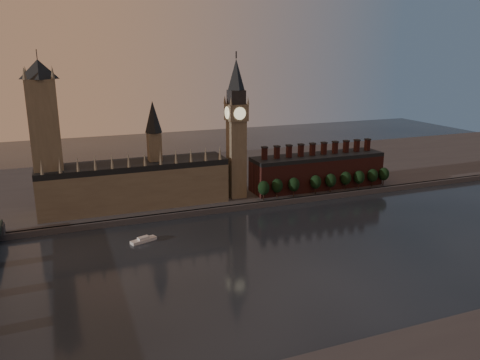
{
  "coord_description": "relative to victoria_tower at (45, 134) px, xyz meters",
  "views": [
    {
      "loc": [
        -111.69,
        -208.72,
        109.48
      ],
      "look_at": [
        -8.59,
        55.0,
        32.65
      ],
      "focal_mm": 35.0,
      "sensor_mm": 36.0,
      "label": 1
    }
  ],
  "objects": [
    {
      "name": "ground",
      "position": [
        120.0,
        -115.0,
        -59.09
      ],
      "size": [
        900.0,
        900.0,
        0.0
      ],
      "primitive_type": "plane",
      "color": "black",
      "rests_on": "ground"
    },
    {
      "name": "north_bank",
      "position": [
        120.0,
        63.04,
        -57.09
      ],
      "size": [
        900.0,
        182.0,
        4.0
      ],
      "color": "#414146",
      "rests_on": "ground"
    },
    {
      "name": "palace_of_westminster",
      "position": [
        55.59,
        -0.09,
        -37.46
      ],
      "size": [
        130.0,
        30.3,
        74.0
      ],
      "color": "#756953",
      "rests_on": "north_bank"
    },
    {
      "name": "victoria_tower",
      "position": [
        0.0,
        0.0,
        0.0
      ],
      "size": [
        24.0,
        24.0,
        108.0
      ],
      "color": "#756953",
      "rests_on": "north_bank"
    },
    {
      "name": "big_ben",
      "position": [
        130.0,
        -5.0,
        -2.26
      ],
      "size": [
        15.0,
        15.0,
        107.0
      ],
      "color": "#756953",
      "rests_on": "north_bank"
    },
    {
      "name": "chimney_block",
      "position": [
        200.0,
        -5.0,
        -41.27
      ],
      "size": [
        110.0,
        25.0,
        37.0
      ],
      "color": "#4B1F1C",
      "rests_on": "north_bank"
    },
    {
      "name": "embankment_tree_0",
      "position": [
        145.23,
        -21.49,
        -45.62
      ],
      "size": [
        8.6,
        8.6,
        14.88
      ],
      "color": "black",
      "rests_on": "north_bank"
    },
    {
      "name": "embankment_tree_1",
      "position": [
        157.15,
        -19.65,
        -45.62
      ],
      "size": [
        8.6,
        8.6,
        14.88
      ],
      "color": "black",
      "rests_on": "north_bank"
    },
    {
      "name": "embankment_tree_2",
      "position": [
        170.47,
        -21.22,
        -45.62
      ],
      "size": [
        8.6,
        8.6,
        14.88
      ],
      "color": "black",
      "rests_on": "north_bank"
    },
    {
      "name": "embankment_tree_3",
      "position": [
        189.6,
        -20.85,
        -45.62
      ],
      "size": [
        8.6,
        8.6,
        14.88
      ],
      "color": "black",
      "rests_on": "north_bank"
    },
    {
      "name": "embankment_tree_4",
      "position": [
        202.86,
        -21.1,
        -45.62
      ],
      "size": [
        8.6,
        8.6,
        14.88
      ],
      "color": "black",
      "rests_on": "north_bank"
    },
    {
      "name": "embankment_tree_5",
      "position": [
        217.66,
        -19.76,
        -45.62
      ],
      "size": [
        8.6,
        8.6,
        14.88
      ],
      "color": "black",
      "rests_on": "north_bank"
    },
    {
      "name": "embankment_tree_6",
      "position": [
        229.41,
        -21.07,
        -45.62
      ],
      "size": [
        8.6,
        8.6,
        14.88
      ],
      "color": "black",
      "rests_on": "north_bank"
    },
    {
      "name": "embankment_tree_7",
      "position": [
        243.11,
        -20.12,
        -45.62
      ],
      "size": [
        8.6,
        8.6,
        14.88
      ],
      "color": "black",
      "rests_on": "north_bank"
    },
    {
      "name": "embankment_tree_8",
      "position": [
        254.34,
        -19.9,
        -45.62
      ],
      "size": [
        8.6,
        8.6,
        14.88
      ],
      "color": "black",
      "rests_on": "north_bank"
    },
    {
      "name": "river_boat",
      "position": [
        49.47,
        -58.97,
        -57.86
      ],
      "size": [
        16.57,
        9.75,
        3.19
      ],
      "rotation": [
        0.0,
        0.0,
        0.35
      ],
      "color": "silver",
      "rests_on": "ground"
    }
  ]
}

